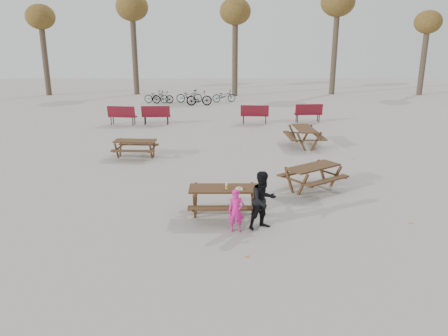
{
  "coord_description": "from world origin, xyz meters",
  "views": [
    {
      "loc": [
        -0.07,
        -10.57,
        4.46
      ],
      "look_at": [
        0.0,
        1.0,
        1.0
      ],
      "focal_mm": 35.0,
      "sensor_mm": 36.0,
      "label": 1
    }
  ],
  "objects_px": {
    "main_picnic_table": "(224,194)",
    "picnic_table_far": "(304,137)",
    "adult": "(263,200)",
    "picnic_table_north": "(136,149)",
    "soda_bottle": "(226,186)",
    "picnic_table_east": "(313,178)",
    "child": "(236,211)",
    "food_tray": "(239,189)"
  },
  "relations": [
    {
      "from": "picnic_table_north",
      "to": "picnic_table_far",
      "type": "height_order",
      "value": "picnic_table_far"
    },
    {
      "from": "food_tray",
      "to": "picnic_table_east",
      "type": "relative_size",
      "value": 0.11
    },
    {
      "from": "picnic_table_north",
      "to": "main_picnic_table",
      "type": "bearing_deg",
      "value": -55.75
    },
    {
      "from": "soda_bottle",
      "to": "food_tray",
      "type": "bearing_deg",
      "value": -11.96
    },
    {
      "from": "food_tray",
      "to": "picnic_table_north",
      "type": "bearing_deg",
      "value": 122.3
    },
    {
      "from": "picnic_table_north",
      "to": "picnic_table_east",
      "type": "bearing_deg",
      "value": -27.46
    },
    {
      "from": "adult",
      "to": "picnic_table_north",
      "type": "relative_size",
      "value": 0.91
    },
    {
      "from": "adult",
      "to": "picnic_table_east",
      "type": "height_order",
      "value": "adult"
    },
    {
      "from": "picnic_table_far",
      "to": "adult",
      "type": "bearing_deg",
      "value": 160.1
    },
    {
      "from": "child",
      "to": "soda_bottle",
      "type": "bearing_deg",
      "value": 104.41
    },
    {
      "from": "main_picnic_table",
      "to": "child",
      "type": "distance_m",
      "value": 1.0
    },
    {
      "from": "adult",
      "to": "picnic_table_east",
      "type": "bearing_deg",
      "value": 29.88
    },
    {
      "from": "picnic_table_east",
      "to": "picnic_table_north",
      "type": "bearing_deg",
      "value": 113.52
    },
    {
      "from": "child",
      "to": "picnic_table_far",
      "type": "distance_m",
      "value": 9.11
    },
    {
      "from": "picnic_table_east",
      "to": "picnic_table_north",
      "type": "relative_size",
      "value": 1.08
    },
    {
      "from": "soda_bottle",
      "to": "picnic_table_far",
      "type": "bearing_deg",
      "value": 66.08
    },
    {
      "from": "soda_bottle",
      "to": "adult",
      "type": "xyz_separation_m",
      "value": [
        0.87,
        -0.69,
        -0.13
      ]
    },
    {
      "from": "soda_bottle",
      "to": "adult",
      "type": "distance_m",
      "value": 1.12
    },
    {
      "from": "main_picnic_table",
      "to": "picnic_table_far",
      "type": "xyz_separation_m",
      "value": [
        3.46,
        7.57,
        -0.19
      ]
    },
    {
      "from": "picnic_table_east",
      "to": "picnic_table_far",
      "type": "bearing_deg",
      "value": 47.16
    },
    {
      "from": "soda_bottle",
      "to": "adult",
      "type": "relative_size",
      "value": 0.12
    },
    {
      "from": "adult",
      "to": "main_picnic_table",
      "type": "bearing_deg",
      "value": 111.47
    },
    {
      "from": "main_picnic_table",
      "to": "food_tray",
      "type": "relative_size",
      "value": 10.0
    },
    {
      "from": "adult",
      "to": "child",
      "type": "bearing_deg",
      "value": 166.19
    },
    {
      "from": "food_tray",
      "to": "picnic_table_east",
      "type": "height_order",
      "value": "food_tray"
    },
    {
      "from": "food_tray",
      "to": "soda_bottle",
      "type": "height_order",
      "value": "soda_bottle"
    },
    {
      "from": "food_tray",
      "to": "soda_bottle",
      "type": "xyz_separation_m",
      "value": [
        -0.32,
        0.07,
        0.05
      ]
    },
    {
      "from": "food_tray",
      "to": "child",
      "type": "height_order",
      "value": "child"
    },
    {
      "from": "main_picnic_table",
      "to": "adult",
      "type": "xyz_separation_m",
      "value": [
        0.93,
        -0.79,
        0.14
      ]
    },
    {
      "from": "child",
      "to": "adult",
      "type": "distance_m",
      "value": 0.7
    },
    {
      "from": "main_picnic_table",
      "to": "soda_bottle",
      "type": "xyz_separation_m",
      "value": [
        0.06,
        -0.1,
        0.26
      ]
    },
    {
      "from": "main_picnic_table",
      "to": "child",
      "type": "relative_size",
      "value": 1.72
    },
    {
      "from": "soda_bottle",
      "to": "picnic_table_east",
      "type": "distance_m",
      "value": 3.46
    },
    {
      "from": "food_tray",
      "to": "picnic_table_east",
      "type": "xyz_separation_m",
      "value": [
        2.34,
        2.23,
        -0.42
      ]
    },
    {
      "from": "picnic_table_far",
      "to": "child",
      "type": "bearing_deg",
      "value": 156.47
    },
    {
      "from": "soda_bottle",
      "to": "picnic_table_north",
      "type": "xyz_separation_m",
      "value": [
        -3.44,
        5.88,
        -0.51
      ]
    },
    {
      "from": "main_picnic_table",
      "to": "adult",
      "type": "distance_m",
      "value": 1.23
    },
    {
      "from": "soda_bottle",
      "to": "picnic_table_north",
      "type": "distance_m",
      "value": 6.84
    },
    {
      "from": "main_picnic_table",
      "to": "picnic_table_far",
      "type": "height_order",
      "value": "picnic_table_far"
    },
    {
      "from": "child",
      "to": "picnic_table_north",
      "type": "distance_m",
      "value": 7.67
    },
    {
      "from": "child",
      "to": "picnic_table_far",
      "type": "height_order",
      "value": "child"
    },
    {
      "from": "adult",
      "to": "picnic_table_north",
      "type": "xyz_separation_m",
      "value": [
        -4.32,
        6.58,
        -0.38
      ]
    }
  ]
}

